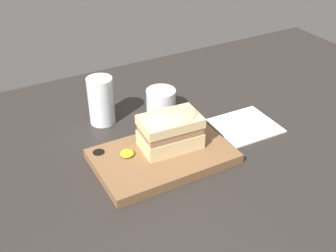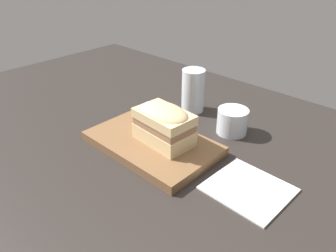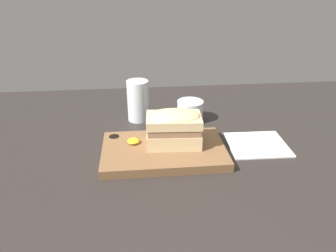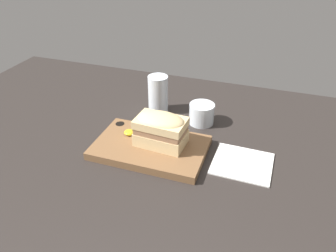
{
  "view_description": "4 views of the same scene",
  "coord_description": "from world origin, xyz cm",
  "px_view_note": "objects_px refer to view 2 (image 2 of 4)",
  "views": [
    {
      "loc": [
        -39.38,
        -70.71,
        58.76
      ],
      "look_at": [
        -1.33,
        -1.76,
        8.11
      ],
      "focal_mm": 45.0,
      "sensor_mm": 36.0,
      "label": 1
    },
    {
      "loc": [
        42.7,
        -49.59,
        44.15
      ],
      "look_at": [
        -0.35,
        -4.15,
        8.91
      ],
      "focal_mm": 35.0,
      "sensor_mm": 36.0,
      "label": 2
    },
    {
      "loc": [
        -10.5,
        -74.25,
        43.62
      ],
      "look_at": [
        -3.02,
        -0.91,
        7.72
      ],
      "focal_mm": 35.0,
      "sensor_mm": 36.0,
      "label": 3
    },
    {
      "loc": [
        23.24,
        -71.51,
        55.33
      ],
      "look_at": [
        -1.04,
        -0.47,
        7.87
      ],
      "focal_mm": 35.0,
      "sensor_mm": 36.0,
      "label": 4
    }
  ],
  "objects_px": {
    "wine_glass": "(232,122)",
    "sandwich": "(164,123)",
    "water_glass": "(193,93)",
    "serving_board": "(152,143)",
    "napkin": "(248,189)"
  },
  "relations": [
    {
      "from": "wine_glass",
      "to": "sandwich",
      "type": "bearing_deg",
      "value": -111.81
    },
    {
      "from": "water_glass",
      "to": "wine_glass",
      "type": "relative_size",
      "value": 1.57
    },
    {
      "from": "sandwich",
      "to": "wine_glass",
      "type": "relative_size",
      "value": 1.77
    },
    {
      "from": "serving_board",
      "to": "water_glass",
      "type": "bearing_deg",
      "value": 104.56
    },
    {
      "from": "serving_board",
      "to": "water_glass",
      "type": "distance_m",
      "value": 0.23
    },
    {
      "from": "napkin",
      "to": "sandwich",
      "type": "bearing_deg",
      "value": -177.57
    },
    {
      "from": "sandwich",
      "to": "wine_glass",
      "type": "distance_m",
      "value": 0.19
    },
    {
      "from": "sandwich",
      "to": "wine_glass",
      "type": "height_order",
      "value": "sandwich"
    },
    {
      "from": "serving_board",
      "to": "sandwich",
      "type": "xyz_separation_m",
      "value": [
        0.03,
        0.01,
        0.06
      ]
    },
    {
      "from": "sandwich",
      "to": "water_glass",
      "type": "height_order",
      "value": "water_glass"
    },
    {
      "from": "serving_board",
      "to": "sandwich",
      "type": "height_order",
      "value": "sandwich"
    },
    {
      "from": "serving_board",
      "to": "wine_glass",
      "type": "bearing_deg",
      "value": 62.75
    },
    {
      "from": "water_glass",
      "to": "wine_glass",
      "type": "height_order",
      "value": "water_glass"
    },
    {
      "from": "serving_board",
      "to": "wine_glass",
      "type": "relative_size",
      "value": 3.88
    },
    {
      "from": "water_glass",
      "to": "wine_glass",
      "type": "xyz_separation_m",
      "value": [
        0.15,
        -0.03,
        -0.02
      ]
    }
  ]
}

